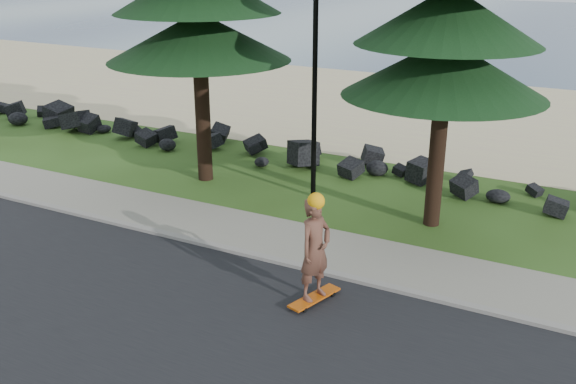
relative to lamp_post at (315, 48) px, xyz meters
name	(u,v)px	position (x,y,z in m)	size (l,w,h in m)	color
ground	(257,239)	(0.00, -3.20, -4.13)	(160.00, 160.00, 0.00)	#2C4615
road	(134,331)	(0.00, -7.70, -4.12)	(160.00, 7.00, 0.02)	black
kerb	(237,251)	(0.00, -4.10, -4.08)	(160.00, 0.20, 0.10)	gray
sidewalk	(261,234)	(0.00, -3.00, -4.09)	(160.00, 2.00, 0.08)	gray
beach_sand	(425,111)	(0.00, 11.30, -4.13)	(160.00, 15.00, 0.01)	beige
ocean	(539,25)	(0.00, 47.80, -4.13)	(160.00, 58.00, 0.01)	#3A516F
seawall_boulders	(346,171)	(0.00, 2.40, -4.13)	(60.00, 2.40, 1.10)	black
lamp_post	(315,48)	(0.00, 0.00, 0.00)	(0.25, 0.14, 8.14)	black
skateboarder	(315,250)	(2.50, -5.26, -2.98)	(0.69, 1.27, 2.31)	#BA4C0A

